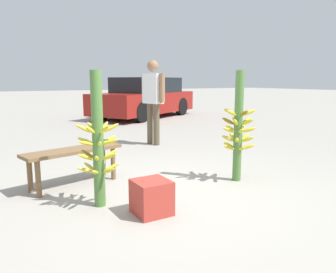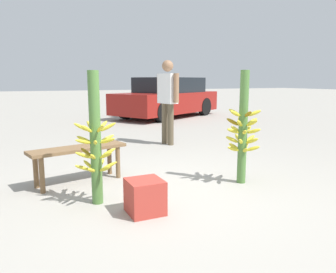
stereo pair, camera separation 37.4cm
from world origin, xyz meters
name	(u,v)px [view 1 (the left image)]	position (x,y,z in m)	size (l,w,h in m)	color
ground_plane	(178,195)	(0.00, 0.00, 0.00)	(80.00, 80.00, 0.00)	#9E998E
banana_stalk_left	(98,142)	(-0.87, 0.14, 0.67)	(0.45, 0.45, 1.39)	#4C7A38
banana_stalk_center	(238,128)	(0.95, 0.09, 0.69)	(0.44, 0.44, 1.41)	#4C7A38
vendor_person	(153,95)	(1.16, 2.79, 1.00)	(0.29, 0.66, 1.68)	brown
market_bench	(73,156)	(-0.93, 0.95, 0.38)	(1.25, 0.60, 0.46)	brown
parked_car	(145,98)	(3.28, 7.41, 0.67)	(4.49, 3.51, 1.39)	maroon
produce_crate	(152,197)	(-0.51, -0.31, 0.17)	(0.34, 0.34, 0.34)	#B2382D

